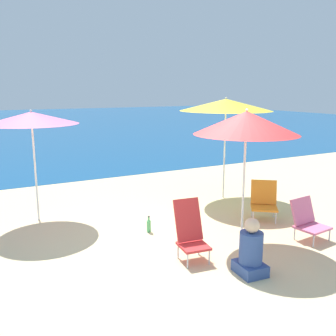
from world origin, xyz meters
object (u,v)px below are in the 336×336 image
(beach_umbrella_red, at_px, (246,123))
(beach_chair_orange, at_px, (264,200))
(beach_umbrella_yellow, at_px, (226,105))
(beach_chair_red, at_px, (190,231))
(water_bottle, at_px, (149,226))
(beach_chair_pink, at_px, (308,219))
(person_seated_near, at_px, (251,252))
(beach_umbrella_pink, at_px, (31,118))

(beach_umbrella_red, relative_size, beach_chair_orange, 2.98)
(beach_umbrella_yellow, relative_size, beach_chair_red, 2.63)
(water_bottle, bearing_deg, beach_chair_pink, -33.81)
(beach_chair_pink, distance_m, person_seated_near, 1.76)
(beach_umbrella_yellow, xyz_separation_m, person_seated_near, (-1.88, -3.20, -1.82))
(beach_umbrella_red, height_order, person_seated_near, beach_umbrella_red)
(beach_chair_red, xyz_separation_m, beach_chair_orange, (2.19, 0.85, -0.06))
(beach_umbrella_pink, bearing_deg, beach_umbrella_red, -43.80)
(beach_chair_orange, relative_size, beach_chair_pink, 1.08)
(beach_umbrella_yellow, bearing_deg, beach_chair_orange, -95.84)
(beach_umbrella_yellow, bearing_deg, beach_chair_red, -134.51)
(beach_chair_red, distance_m, beach_chair_orange, 2.35)
(beach_umbrella_red, relative_size, beach_umbrella_yellow, 0.95)
(beach_umbrella_yellow, bearing_deg, person_seated_near, -120.39)
(beach_chair_orange, xyz_separation_m, beach_chair_pink, (-0.04, -1.12, -0.04))
(person_seated_near, relative_size, water_bottle, 2.73)
(beach_umbrella_pink, distance_m, water_bottle, 2.93)
(beach_chair_red, relative_size, person_seated_near, 1.10)
(beach_umbrella_pink, relative_size, water_bottle, 7.22)
(beach_chair_red, relative_size, water_bottle, 3.00)
(beach_umbrella_pink, bearing_deg, beach_chair_pink, -38.41)
(beach_umbrella_yellow, bearing_deg, water_bottle, -154.87)
(beach_umbrella_yellow, bearing_deg, beach_umbrella_pink, 174.17)
(beach_chair_pink, distance_m, water_bottle, 2.73)
(beach_chair_pink, height_order, person_seated_near, person_seated_near)
(beach_umbrella_red, bearing_deg, beach_umbrella_yellow, 60.58)
(beach_umbrella_pink, bearing_deg, beach_chair_orange, -26.50)
(beach_umbrella_pink, distance_m, beach_umbrella_yellow, 4.11)
(beach_chair_red, bearing_deg, beach_umbrella_yellow, 52.18)
(beach_umbrella_yellow, height_order, person_seated_near, beach_umbrella_yellow)
(beach_umbrella_pink, relative_size, beach_umbrella_yellow, 0.92)
(beach_chair_orange, height_order, beach_chair_pink, beach_chair_orange)
(beach_umbrella_yellow, xyz_separation_m, beach_chair_pink, (-0.20, -2.66, -1.81))
(beach_chair_pink, relative_size, person_seated_near, 0.85)
(beach_chair_red, bearing_deg, beach_umbrella_pink, 128.39)
(beach_chair_pink, bearing_deg, beach_chair_orange, 81.53)
(beach_umbrella_red, height_order, beach_chair_orange, beach_umbrella_red)
(beach_umbrella_yellow, relative_size, beach_chair_pink, 3.41)
(beach_umbrella_pink, bearing_deg, water_bottle, -43.94)
(beach_umbrella_pink, xyz_separation_m, beach_chair_red, (1.73, -2.81, -1.54))
(beach_umbrella_yellow, bearing_deg, beach_umbrella_red, -119.42)
(beach_chair_red, relative_size, beach_chair_orange, 1.20)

